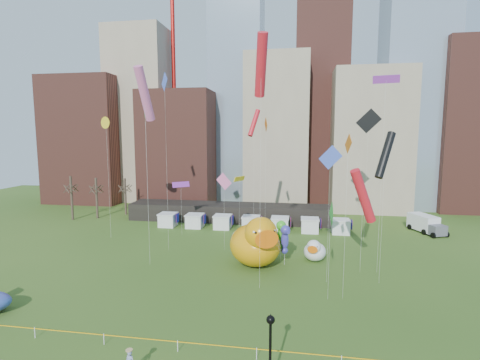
% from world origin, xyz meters
% --- Properties ---
extents(ground, '(160.00, 160.00, 0.00)m').
position_xyz_m(ground, '(0.00, 0.00, 0.00)').
color(ground, '#305219').
rests_on(ground, ground).
extents(skyline, '(101.00, 23.00, 68.00)m').
position_xyz_m(skyline, '(2.25, 61.06, 21.44)').
color(skyline, brown).
rests_on(skyline, ground).
extents(crane_left, '(23.00, 1.00, 76.00)m').
position_xyz_m(crane_left, '(-21.11, 64.00, 46.90)').
color(crane_left, red).
rests_on(crane_left, ground).
extents(pavilion, '(38.00, 6.00, 3.20)m').
position_xyz_m(pavilion, '(-4.00, 42.00, 1.60)').
color(pavilion, black).
rests_on(pavilion, ground).
extents(vendor_tents, '(33.24, 2.80, 2.40)m').
position_xyz_m(vendor_tents, '(1.02, 36.00, 1.11)').
color(vendor_tents, white).
rests_on(vendor_tents, ground).
extents(bare_trees, '(8.44, 6.44, 8.50)m').
position_xyz_m(bare_trees, '(-30.17, 40.54, 4.01)').
color(bare_trees, '#382B21').
rests_on(bare_trees, ground).
extents(caution_tape, '(50.00, 0.06, 0.90)m').
position_xyz_m(caution_tape, '(0.00, 0.00, 0.68)').
color(caution_tape, white).
rests_on(caution_tape, ground).
extents(big_duck, '(8.75, 9.53, 6.64)m').
position_xyz_m(big_duck, '(3.84, 18.78, 3.05)').
color(big_duck, orange).
rests_on(big_duck, ground).
extents(small_duck, '(3.47, 4.21, 3.03)m').
position_xyz_m(small_duck, '(11.14, 21.78, 1.39)').
color(small_duck, white).
rests_on(small_duck, ground).
extents(seahorse_green, '(1.41, 1.70, 5.52)m').
position_xyz_m(seahorse_green, '(6.82, 20.54, 3.94)').
color(seahorse_green, silver).
rests_on(seahorse_green, ground).
extents(seahorse_purple, '(1.62, 1.80, 5.15)m').
position_xyz_m(seahorse_purple, '(7.33, 19.69, 3.63)').
color(seahorse_purple, silver).
rests_on(seahorse_purple, ground).
extents(lamppost, '(0.55, 0.55, 5.26)m').
position_xyz_m(lamppost, '(7.20, -3.20, 3.22)').
color(lamppost, black).
rests_on(lamppost, footpath).
extents(box_truck, '(4.75, 7.19, 2.87)m').
position_xyz_m(box_truck, '(30.21, 38.90, 1.48)').
color(box_truck, white).
rests_on(box_truck, ground).
extents(kite_0, '(1.77, 3.71, 26.16)m').
position_xyz_m(kite_0, '(4.95, 12.27, 23.10)').
color(kite_0, silver).
rests_on(kite_0, ground).
extents(kite_1, '(1.36, 3.85, 24.37)m').
position_xyz_m(kite_1, '(-9.51, 17.26, 21.14)').
color(kite_1, silver).
rests_on(kite_1, ground).
extents(kite_2, '(3.74, 0.29, 20.26)m').
position_xyz_m(kite_2, '(19.20, 32.81, 18.18)').
color(kite_2, silver).
rests_on(kite_2, ground).
extents(kite_3, '(0.37, 2.32, 9.90)m').
position_xyz_m(kite_3, '(11.94, 10.76, 8.74)').
color(kite_3, silver).
rests_on(kite_3, ground).
extents(kite_4, '(1.52, 2.47, 9.70)m').
position_xyz_m(kite_4, '(-0.44, 32.35, 9.26)').
color(kite_4, silver).
rests_on(kite_4, ground).
extents(kite_5, '(1.57, 1.97, 24.68)m').
position_xyz_m(kite_5, '(-9.25, 23.34, 22.71)').
color(kite_5, silver).
rests_on(kite_5, ground).
extents(kite_6, '(0.42, 1.86, 16.40)m').
position_xyz_m(kite_6, '(13.43, 11.17, 14.92)').
color(kite_6, silver).
rests_on(kite_6, ground).
extents(kite_7, '(2.48, 2.10, 8.79)m').
position_xyz_m(kite_7, '(-9.78, 30.98, 8.32)').
color(kite_7, silver).
rests_on(kite_7, ground).
extents(kite_8, '(3.86, 3.11, 12.52)m').
position_xyz_m(kite_8, '(16.35, 18.79, 9.21)').
color(kite_8, silver).
rests_on(kite_8, ground).
extents(kite_9, '(2.36, 0.81, 11.07)m').
position_xyz_m(kite_9, '(-1.40, 24.65, 9.70)').
color(kite_9, silver).
rests_on(kite_9, ground).
extents(kite_10, '(2.65, 2.74, 16.70)m').
position_xyz_m(kite_10, '(17.87, 15.70, 14.18)').
color(kite_10, silver).
rests_on(kite_10, ground).
extents(kite_11, '(0.74, 2.28, 21.28)m').
position_xyz_m(kite_11, '(-15.21, 30.34, 19.50)').
color(kite_11, silver).
rests_on(kite_11, ground).
extents(kite_12, '(1.64, 1.22, 19.07)m').
position_xyz_m(kite_12, '(-20.36, 27.50, 18.10)').
color(kite_12, silver).
rests_on(kite_12, ground).
extents(kite_13, '(2.41, 1.13, 15.22)m').
position_xyz_m(kite_13, '(12.17, 15.16, 13.67)').
color(kite_13, silver).
rests_on(kite_13, ground).
extents(kite_14, '(0.61, 2.12, 18.92)m').
position_xyz_m(kite_14, '(4.05, 29.02, 17.28)').
color(kite_14, silver).
rests_on(kite_14, ground).
extents(kite_15, '(2.87, 1.01, 22.92)m').
position_xyz_m(kite_15, '(18.34, 19.07, 22.27)').
color(kite_15, silver).
rests_on(kite_15, ground).
extents(kite_16, '(1.98, 2.41, 20.17)m').
position_xyz_m(kite_16, '(2.19, 29.84, 18.07)').
color(kite_16, silver).
rests_on(kite_16, ground).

